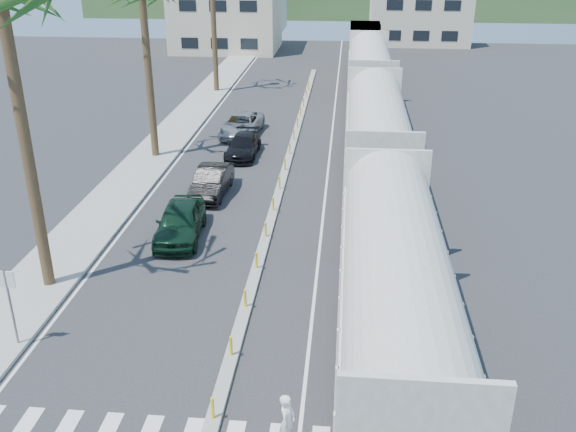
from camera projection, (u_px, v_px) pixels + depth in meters
The scene contains 12 objects.
ground at pixel (220, 399), 19.29m from camera, with size 140.00×140.00×0.00m, color #28282B.
sidewalk at pixel (166, 142), 42.74m from camera, with size 3.00×90.00×0.15m, color gray.
rails at pixel (368, 135), 44.33m from camera, with size 1.56×100.00×0.06m.
median at pixel (285, 171), 37.42m from camera, with size 0.45×60.00×0.85m.
lane_markings at pixel (260, 145), 42.23m from camera, with size 9.42×90.00×0.01m.
freight_train at pixel (373, 121), 36.85m from camera, with size 3.00×60.94×5.85m.
street_sign at pixel (9, 296), 20.93m from camera, with size 0.60×0.08×3.00m.
buildings at pixel (275, 4), 83.29m from camera, with size 38.00×27.00×10.00m.
car_lead at pixel (180, 221), 29.16m from camera, with size 2.30×4.97×1.65m, color black.
car_second at pixel (212, 181), 34.03m from camera, with size 1.70×4.57×1.49m, color black.
car_third at pixel (243, 146), 39.98m from camera, with size 1.90×4.54×1.31m, color black.
car_rear at pixel (241, 124), 44.16m from camera, with size 2.81×5.40×1.45m, color #999C9E.
Camera 1 is at (3.48, -15.14, 12.85)m, focal length 40.00 mm.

